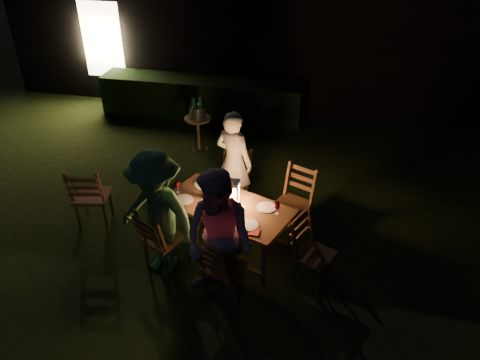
% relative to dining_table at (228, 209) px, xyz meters
% --- Properties ---
extents(garden_envelope, '(40.00, 40.00, 3.20)m').
position_rel_dining_table_xyz_m(garden_envelope, '(-1.06, 6.47, 0.96)').
color(garden_envelope, black).
rests_on(garden_envelope, ground).
extents(dining_table, '(1.83, 1.35, 0.69)m').
position_rel_dining_table_xyz_m(dining_table, '(0.00, 0.00, 0.00)').
color(dining_table, '#53311B').
rests_on(dining_table, ground).
extents(chair_near_left, '(0.59, 0.61, 0.96)m').
position_rel_dining_table_xyz_m(chair_near_left, '(-0.70, -0.56, -0.33)').
color(chair_near_left, '#53311B').
rests_on(chair_near_left, ground).
extents(chair_near_right, '(0.55, 0.57, 0.95)m').
position_rel_dining_table_xyz_m(chair_near_right, '(0.15, -0.88, -0.33)').
color(chair_near_right, '#53311B').
rests_on(chair_near_right, ground).
extents(chair_far_left, '(0.54, 0.57, 0.99)m').
position_rel_dining_table_xyz_m(chair_far_left, '(-0.15, 0.88, -0.32)').
color(chair_far_left, '#53311B').
rests_on(chair_far_left, ground).
extents(chair_far_right, '(0.60, 0.62, 1.00)m').
position_rel_dining_table_xyz_m(chair_far_right, '(0.79, 0.52, -0.31)').
color(chair_far_right, '#53311B').
rests_on(chair_far_right, ground).
extents(chair_end, '(0.59, 0.58, 0.96)m').
position_rel_dining_table_xyz_m(chair_end, '(1.15, -0.44, -0.33)').
color(chair_end, '#53311B').
rests_on(chair_end, ground).
extents(chair_spare, '(0.55, 0.58, 1.03)m').
position_rel_dining_table_xyz_m(chair_spare, '(-1.98, 0.10, -0.31)').
color(chair_spare, '#53311B').
rests_on(chair_spare, ground).
extents(person_house_side, '(0.67, 0.56, 1.58)m').
position_rel_dining_table_xyz_m(person_house_side, '(-0.13, 0.93, 0.17)').
color(person_house_side, silver).
rests_on(person_house_side, ground).
extents(person_opp_right, '(1.02, 0.91, 1.73)m').
position_rel_dining_table_xyz_m(person_opp_right, '(0.13, -0.93, 0.25)').
color(person_opp_right, '#B17A94').
rests_on(person_opp_right, ground).
extents(person_opp_left, '(1.25, 0.98, 1.70)m').
position_rel_dining_table_xyz_m(person_opp_left, '(-0.71, -0.61, 0.23)').
color(person_opp_left, '#38713E').
rests_on(person_opp_left, ground).
extents(lantern, '(0.16, 0.16, 0.35)m').
position_rel_dining_table_xyz_m(lantern, '(0.06, 0.03, 0.23)').
color(lantern, white).
rests_on(lantern, dining_table).
extents(plate_far_left, '(0.25, 0.25, 0.01)m').
position_rel_dining_table_xyz_m(plate_far_left, '(-0.44, 0.40, 0.08)').
color(plate_far_left, white).
rests_on(plate_far_left, dining_table).
extents(plate_near_left, '(0.25, 0.25, 0.01)m').
position_rel_dining_table_xyz_m(plate_near_left, '(-0.59, -0.01, 0.08)').
color(plate_near_left, white).
rests_on(plate_near_left, dining_table).
extents(plate_far_right, '(0.25, 0.25, 0.01)m').
position_rel_dining_table_xyz_m(plate_far_right, '(0.50, 0.05, 0.08)').
color(plate_far_right, white).
rests_on(plate_far_right, dining_table).
extents(plate_near_right, '(0.25, 0.25, 0.01)m').
position_rel_dining_table_xyz_m(plate_near_right, '(0.34, -0.37, 0.08)').
color(plate_near_right, white).
rests_on(plate_near_right, dining_table).
extents(wineglass_a, '(0.06, 0.06, 0.18)m').
position_rel_dining_table_xyz_m(wineglass_a, '(-0.18, 0.37, 0.16)').
color(wineglass_a, '#59070F').
rests_on(wineglass_a, dining_table).
extents(wineglass_b, '(0.06, 0.06, 0.18)m').
position_rel_dining_table_xyz_m(wineglass_b, '(-0.72, 0.14, 0.16)').
color(wineglass_b, '#59070F').
rests_on(wineglass_b, dining_table).
extents(wineglass_c, '(0.06, 0.06, 0.18)m').
position_rel_dining_table_xyz_m(wineglass_c, '(0.18, -0.37, 0.16)').
color(wineglass_c, '#59070F').
rests_on(wineglass_c, dining_table).
extents(wineglass_d, '(0.06, 0.06, 0.18)m').
position_rel_dining_table_xyz_m(wineglass_d, '(0.64, -0.05, 0.16)').
color(wineglass_d, '#59070F').
rests_on(wineglass_d, dining_table).
extents(wineglass_e, '(0.06, 0.06, 0.18)m').
position_rel_dining_table_xyz_m(wineglass_e, '(-0.20, -0.24, 0.16)').
color(wineglass_e, silver).
rests_on(wineglass_e, dining_table).
extents(bottle_table, '(0.07, 0.07, 0.28)m').
position_rel_dining_table_xyz_m(bottle_table, '(-0.23, 0.09, 0.21)').
color(bottle_table, '#0F471E').
rests_on(bottle_table, dining_table).
extents(napkin_left, '(0.18, 0.14, 0.01)m').
position_rel_dining_table_xyz_m(napkin_left, '(-0.25, -0.25, 0.07)').
color(napkin_left, red).
rests_on(napkin_left, dining_table).
extents(napkin_right, '(0.18, 0.14, 0.01)m').
position_rel_dining_table_xyz_m(napkin_right, '(0.41, -0.48, 0.07)').
color(napkin_right, red).
rests_on(napkin_right, dining_table).
extents(phone, '(0.14, 0.07, 0.01)m').
position_rel_dining_table_xyz_m(phone, '(-0.69, -0.06, 0.07)').
color(phone, black).
rests_on(phone, dining_table).
extents(side_table, '(0.47, 0.47, 0.63)m').
position_rel_dining_table_xyz_m(side_table, '(-1.18, 2.61, -0.06)').
color(side_table, olive).
rests_on(side_table, ground).
extents(ice_bucket, '(0.30, 0.30, 0.22)m').
position_rel_dining_table_xyz_m(ice_bucket, '(-1.18, 2.61, 0.12)').
color(ice_bucket, '#A5A8AD').
rests_on(ice_bucket, side_table).
extents(bottle_bucket_a, '(0.07, 0.07, 0.32)m').
position_rel_dining_table_xyz_m(bottle_bucket_a, '(-1.23, 2.57, 0.17)').
color(bottle_bucket_a, '#0F471E').
rests_on(bottle_bucket_a, side_table).
extents(bottle_bucket_b, '(0.07, 0.07, 0.32)m').
position_rel_dining_table_xyz_m(bottle_bucket_b, '(-1.13, 2.65, 0.17)').
color(bottle_bucket_b, '#0F471E').
rests_on(bottle_bucket_b, side_table).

